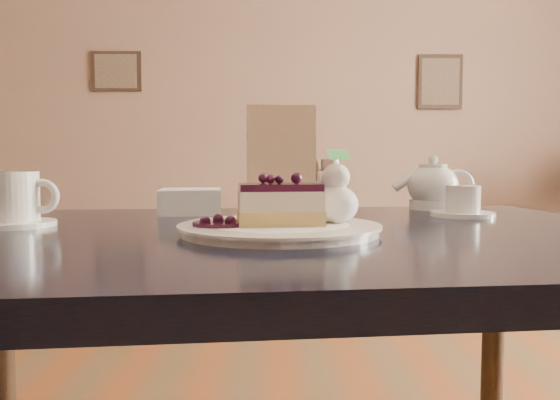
{
  "coord_description": "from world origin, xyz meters",
  "views": [
    {
      "loc": [
        0.12,
        -0.65,
        0.78
      ],
      "look_at": [
        0.12,
        -0.0,
        0.74
      ],
      "focal_mm": 35.0,
      "sensor_mm": 36.0,
      "label": 1
    }
  ],
  "objects_px": {
    "dessert_plate": "(280,229)",
    "cheesecake_slice": "(280,205)",
    "coffee_set": "(15,202)",
    "main_table": "(276,280)",
    "tea_set": "(438,191)"
  },
  "relations": [
    {
      "from": "dessert_plate",
      "to": "cheesecake_slice",
      "type": "distance_m",
      "value": 0.03
    },
    {
      "from": "dessert_plate",
      "to": "coffee_set",
      "type": "height_order",
      "value": "coffee_set"
    },
    {
      "from": "main_table",
      "to": "cheesecake_slice",
      "type": "height_order",
      "value": "cheesecake_slice"
    },
    {
      "from": "coffee_set",
      "to": "tea_set",
      "type": "distance_m",
      "value": 0.75
    },
    {
      "from": "main_table",
      "to": "cheesecake_slice",
      "type": "distance_m",
      "value": 0.12
    },
    {
      "from": "coffee_set",
      "to": "main_table",
      "type": "bearing_deg",
      "value": -6.3
    },
    {
      "from": "cheesecake_slice",
      "to": "coffee_set",
      "type": "distance_m",
      "value": 0.4
    },
    {
      "from": "dessert_plate",
      "to": "cheesecake_slice",
      "type": "height_order",
      "value": "cheesecake_slice"
    },
    {
      "from": "cheesecake_slice",
      "to": "coffee_set",
      "type": "height_order",
      "value": "coffee_set"
    },
    {
      "from": "main_table",
      "to": "tea_set",
      "type": "xyz_separation_m",
      "value": [
        0.32,
        0.3,
        0.11
      ]
    },
    {
      "from": "coffee_set",
      "to": "tea_set",
      "type": "bearing_deg",
      "value": 19.88
    },
    {
      "from": "tea_set",
      "to": "dessert_plate",
      "type": "bearing_deg",
      "value": -132.39
    },
    {
      "from": "main_table",
      "to": "tea_set",
      "type": "relative_size",
      "value": 4.71
    },
    {
      "from": "main_table",
      "to": "cheesecake_slice",
      "type": "relative_size",
      "value": 9.96
    },
    {
      "from": "dessert_plate",
      "to": "coffee_set",
      "type": "relative_size",
      "value": 2.04
    }
  ]
}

